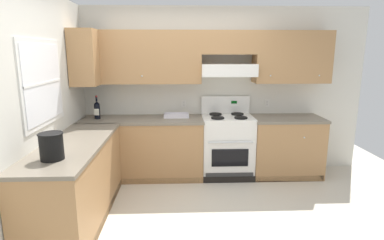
# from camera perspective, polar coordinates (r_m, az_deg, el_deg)

# --- Properties ---
(ground_plane) EXTENTS (7.04, 7.04, 0.00)m
(ground_plane) POSITION_cam_1_polar(r_m,az_deg,el_deg) (3.82, -0.67, -17.15)
(ground_plane) COLOR beige
(wall_back) EXTENTS (4.68, 0.57, 2.55)m
(wall_back) POSITION_cam_1_polar(r_m,az_deg,el_deg) (4.89, 3.57, 7.59)
(wall_back) COLOR silver
(wall_back) RESTS_ON ground_plane
(wall_left) EXTENTS (0.47, 4.00, 2.55)m
(wall_left) POSITION_cam_1_polar(r_m,az_deg,el_deg) (3.89, -24.97, 3.25)
(wall_left) COLOR silver
(wall_left) RESTS_ON ground_plane
(counter_back_run) EXTENTS (3.60, 0.65, 0.91)m
(counter_back_run) POSITION_cam_1_polar(r_m,az_deg,el_deg) (4.79, 0.82, -5.04)
(counter_back_run) COLOR #A87A4C
(counter_back_run) RESTS_ON ground_plane
(counter_left_run) EXTENTS (0.63, 1.91, 0.91)m
(counter_left_run) POSITION_cam_1_polar(r_m,az_deg,el_deg) (3.79, -20.14, -10.58)
(counter_left_run) COLOR #A87A4C
(counter_left_run) RESTS_ON ground_plane
(stove) EXTENTS (0.76, 0.62, 1.20)m
(stove) POSITION_cam_1_polar(r_m,az_deg,el_deg) (4.84, 6.39, -4.59)
(stove) COLOR white
(stove) RESTS_ON ground_plane
(wine_bottle) EXTENTS (0.08, 0.09, 0.34)m
(wine_bottle) POSITION_cam_1_polar(r_m,az_deg,el_deg) (4.82, -16.86, 1.82)
(wine_bottle) COLOR black
(wine_bottle) RESTS_ON counter_back_run
(bowl) EXTENTS (0.38, 0.22, 0.06)m
(bowl) POSITION_cam_1_polar(r_m,az_deg,el_deg) (4.76, -2.84, 0.76)
(bowl) COLOR silver
(bowl) RESTS_ON counter_back_run
(bucket) EXTENTS (0.22, 0.22, 0.25)m
(bucket) POSITION_cam_1_polar(r_m,az_deg,el_deg) (3.13, -24.19, -4.29)
(bucket) COLOR black
(bucket) RESTS_ON counter_left_run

